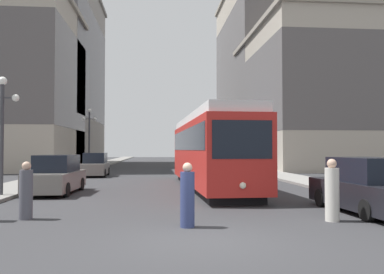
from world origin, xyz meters
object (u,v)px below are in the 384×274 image
(pedestrian_crossing_near, at_px, (187,197))
(pedestrian_on_sidewalk, at_px, (26,192))
(parked_car_right_far, at_px, (366,187))
(lamp_post_left_far, at_px, (89,130))
(transit_bus, at_px, (215,151))
(parked_car_left_mid, at_px, (57,176))
(lamp_post_left_near, at_px, (2,116))
(streetcar, at_px, (209,149))
(pedestrian_crossing_far, at_px, (332,192))
(parked_car_left_near, at_px, (95,165))

(pedestrian_crossing_near, relative_size, pedestrian_on_sidewalk, 1.01)
(parked_car_right_far, bearing_deg, lamp_post_left_far, -65.80)
(transit_bus, height_order, parked_car_left_mid, transit_bus)
(transit_bus, distance_m, lamp_post_left_near, 25.45)
(transit_bus, bearing_deg, parked_car_right_far, -89.35)
(streetcar, height_order, parked_car_left_mid, streetcar)
(streetcar, bearing_deg, pedestrian_crossing_far, -79.17)
(transit_bus, relative_size, pedestrian_crossing_far, 6.20)
(streetcar, distance_m, parked_car_left_mid, 7.87)
(lamp_post_left_far, bearing_deg, parked_car_left_near, -77.57)
(parked_car_right_far, bearing_deg, pedestrian_crossing_far, 35.66)
(pedestrian_crossing_far, relative_size, lamp_post_left_near, 0.36)
(parked_car_left_mid, xyz_separation_m, lamp_post_left_far, (-1.90, 20.70, 3.20))
(transit_bus, xyz_separation_m, parked_car_left_mid, (-10.61, -20.43, -1.10))
(parked_car_left_mid, relative_size, pedestrian_crossing_far, 2.66)
(streetcar, bearing_deg, parked_car_right_far, -66.86)
(streetcar, height_order, parked_car_right_far, streetcar)
(pedestrian_crossing_far, bearing_deg, pedestrian_on_sidewalk, -157.08)
(parked_car_left_near, relative_size, parked_car_right_far, 0.90)
(lamp_post_left_near, bearing_deg, pedestrian_crossing_far, -29.15)
(transit_bus, relative_size, lamp_post_left_far, 1.87)
(streetcar, xyz_separation_m, lamp_post_left_far, (-9.46, 18.89, 1.94))
(parked_car_left_near, height_order, pedestrian_crossing_far, parked_car_left_near)
(transit_bus, xyz_separation_m, pedestrian_on_sidewalk, (-9.78, -27.51, -1.15))
(lamp_post_left_far, bearing_deg, pedestrian_on_sidewalk, -84.38)
(streetcar, bearing_deg, pedestrian_on_sidewalk, -128.89)
(lamp_post_left_far, bearing_deg, pedestrian_crossing_far, -67.96)
(pedestrian_crossing_near, relative_size, lamp_post_left_near, 0.34)
(streetcar, height_order, lamp_post_left_near, lamp_post_left_near)
(lamp_post_left_near, height_order, lamp_post_left_far, lamp_post_left_far)
(streetcar, relative_size, pedestrian_crossing_far, 8.06)
(parked_car_left_mid, bearing_deg, lamp_post_left_far, 97.05)
(pedestrian_crossing_near, xyz_separation_m, pedestrian_crossing_far, (4.26, 0.51, 0.04))
(parked_car_left_near, relative_size, pedestrian_crossing_far, 2.45)
(streetcar, relative_size, pedestrian_crossing_near, 8.42)
(transit_bus, relative_size, lamp_post_left_near, 2.21)
(parked_car_left_mid, height_order, lamp_post_left_far, lamp_post_left_far)
(parked_car_left_mid, bearing_deg, pedestrian_crossing_far, -38.14)
(parked_car_right_far, bearing_deg, pedestrian_on_sidewalk, -0.59)
(parked_car_right_far, height_order, pedestrian_on_sidewalk, parked_car_right_far)
(pedestrian_crossing_far, bearing_deg, parked_car_right_far, 67.61)
(parked_car_left_mid, relative_size, parked_car_right_far, 0.98)
(parked_car_right_far, xyz_separation_m, pedestrian_crossing_far, (-1.78, -1.37, -0.00))
(streetcar, height_order, pedestrian_crossing_near, streetcar)
(pedestrian_crossing_near, bearing_deg, transit_bus, 32.78)
(pedestrian_crossing_near, distance_m, lamp_post_left_far, 30.52)
(parked_car_left_mid, height_order, lamp_post_left_near, lamp_post_left_near)
(transit_bus, bearing_deg, lamp_post_left_far, 177.36)
(lamp_post_left_near, xyz_separation_m, lamp_post_left_far, (0.00, 22.38, 0.53))
(parked_car_left_near, bearing_deg, pedestrian_crossing_near, -76.05)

